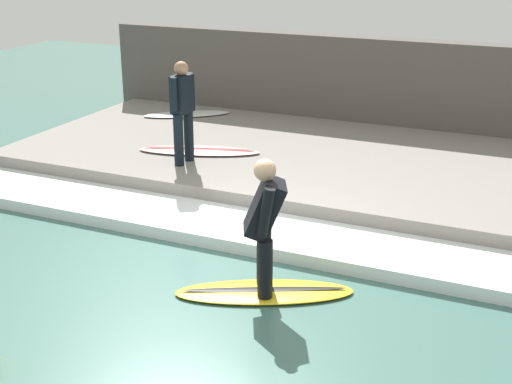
{
  "coord_description": "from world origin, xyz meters",
  "views": [
    {
      "loc": [
        -6.8,
        -3.39,
        3.78
      ],
      "look_at": [
        0.81,
        0.0,
        0.7
      ],
      "focal_mm": 50.0,
      "sensor_mm": 36.0,
      "label": 1
    }
  ],
  "objects_px": {
    "surfer_waiting_near": "(183,107)",
    "surfboard_spare": "(187,114)",
    "surfboard_riding": "(264,292)",
    "surfer_riding": "(265,219)",
    "surfboard_waiting_near": "(199,150)"
  },
  "relations": [
    {
      "from": "surfboard_waiting_near",
      "to": "surfboard_spare",
      "type": "relative_size",
      "value": 1.26
    },
    {
      "from": "surfboard_riding",
      "to": "surfboard_spare",
      "type": "xyz_separation_m",
      "value": [
        5.46,
        4.02,
        0.35
      ]
    },
    {
      "from": "surfboard_riding",
      "to": "surfboard_spare",
      "type": "bearing_deg",
      "value": 36.33
    },
    {
      "from": "surfboard_spare",
      "to": "surfboard_riding",
      "type": "bearing_deg",
      "value": -143.67
    },
    {
      "from": "surfboard_waiting_near",
      "to": "surfboard_spare",
      "type": "bearing_deg",
      "value": 33.9
    },
    {
      "from": "surfboard_waiting_near",
      "to": "surfer_waiting_near",
      "type": "bearing_deg",
      "value": -174.89
    },
    {
      "from": "surfer_waiting_near",
      "to": "surfboard_spare",
      "type": "distance_m",
      "value": 3.13
    },
    {
      "from": "surfboard_waiting_near",
      "to": "surfboard_spare",
      "type": "distance_m",
      "value": 2.48
    },
    {
      "from": "surfboard_riding",
      "to": "surfer_waiting_near",
      "type": "xyz_separation_m",
      "value": [
        2.82,
        2.58,
        1.21
      ]
    },
    {
      "from": "surfboard_riding",
      "to": "surfer_riding",
      "type": "distance_m",
      "value": 0.86
    },
    {
      "from": "surfer_riding",
      "to": "surfer_waiting_near",
      "type": "bearing_deg",
      "value": 42.42
    },
    {
      "from": "surfer_waiting_near",
      "to": "surfboard_spare",
      "type": "height_order",
      "value": "surfer_waiting_near"
    },
    {
      "from": "surfer_waiting_near",
      "to": "surfboard_waiting_near",
      "type": "height_order",
      "value": "surfer_waiting_near"
    },
    {
      "from": "surfer_riding",
      "to": "surfboard_waiting_near",
      "type": "distance_m",
      "value": 4.33
    },
    {
      "from": "surfer_riding",
      "to": "surfboard_spare",
      "type": "distance_m",
      "value": 6.8
    }
  ]
}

